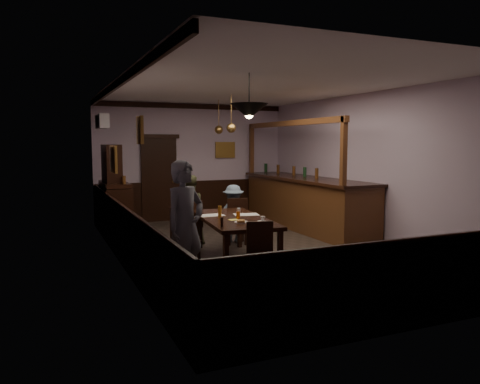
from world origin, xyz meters
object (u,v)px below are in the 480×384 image
person_seated_left (189,210)px  coffee_cup (263,219)px  chair_far_right (237,219)px  pendant_iron (249,111)px  pendant_brass_mid (231,128)px  person_standing (185,226)px  pendant_brass_far (219,130)px  sideboard (114,199)px  soda_can (238,215)px  chair_near (261,251)px  dining_table (234,221)px  chair_side (181,236)px  chair_far_left (192,222)px  bar_counter (305,201)px  person_seated_right (233,213)px

person_seated_left → coffee_cup: bearing=94.3°
chair_far_right → pendant_iron: pendant_iron is taller
coffee_cup → pendant_brass_mid: (0.57, 2.70, 1.50)m
person_standing → person_seated_left: 2.87m
person_standing → pendant_brass_far: (2.21, 4.55, 1.42)m
sideboard → person_seated_left: bearing=-52.9°
soda_can → pendant_brass_mid: (0.81, 2.28, 1.49)m
soda_can → sideboard: bearing=114.4°
chair_near → pendant_brass_far: 5.20m
chair_near → sideboard: sideboard is taller
chair_near → pendant_brass_mid: size_ratio=1.09×
chair_far_right → sideboard: 2.84m
dining_table → chair_side: 0.96m
soda_can → pendant_brass_mid: pendant_brass_mid is taller
chair_far_right → chair_side: chair_side is taller
dining_table → chair_far_left: 1.37m
bar_counter → pendant_iron: (-2.81, -3.03, 1.82)m
dining_table → chair_side: bearing=-173.7°
chair_far_right → coffee_cup: bearing=94.3°
sideboard → person_standing: bearing=-85.9°
chair_side → person_seated_right: 2.23m
chair_near → soda_can: size_ratio=7.36×
person_seated_right → bar_counter: size_ratio=0.26×
person_standing → pendant_brass_mid: (2.01, 3.27, 1.42)m
chair_far_left → coffee_cup: size_ratio=11.33×
chair_far_left → sideboard: 2.20m
chair_far_right → person_seated_right: bearing=-84.2°
chair_side → sideboard: (-0.53, 3.27, 0.25)m
sideboard → pendant_iron: 4.52m
chair_far_left → coffee_cup: bearing=115.8°
chair_far_left → pendant_brass_far: 3.08m
soda_can → person_standing: bearing=-140.3°
person_seated_right → pendant_brass_mid: pendant_brass_mid is taller
chair_far_right → pendant_brass_far: size_ratio=1.14×
chair_far_left → sideboard: bearing=-49.3°
chair_near → coffee_cup: chair_near is taller
person_seated_right → chair_far_right: bearing=93.6°
dining_table → bar_counter: bearing=39.3°
person_seated_left → pendant_brass_far: pendant_brass_far is taller
bar_counter → soda_can: bearing=-138.7°
person_seated_right → coffee_cup: bearing=92.3°
coffee_cup → pendant_brass_far: pendant_brass_far is taller
person_seated_left → pendant_brass_mid: pendant_brass_mid is taller
soda_can → chair_side: bearing=177.7°
chair_side → soda_can: 1.01m
person_standing → coffee_cup: bearing=-6.1°
person_seated_left → person_seated_right: (0.90, -0.09, -0.11)m
chair_side → person_standing: bearing=171.9°
coffee_cup → chair_near: bearing=-111.4°
coffee_cup → pendant_brass_far: (0.77, 3.97, 1.50)m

